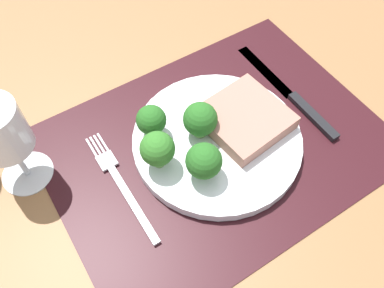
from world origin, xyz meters
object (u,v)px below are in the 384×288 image
Objects in this scene: steak at (244,117)px; knife at (294,97)px; fork at (121,184)px; wine_glass at (1,134)px; plate at (217,140)px.

knife is at bearing 1.69° from steak.
steak is 19.77cm from fork.
wine_glass is (-39.96, 9.63, 9.05)cm from knife.
knife is 1.63× the size of wine_glass.
plate is 1.26× the size of fork.
steak is at bearing 2.74° from plate.
plate is 15.04cm from knife.
wine_glass reaches higher than fork.
plate reaches higher than fork.
knife is at bearing -13.55° from wine_glass.
knife is 42.09cm from wine_glass.
wine_glass is at bearing 161.49° from steak.
plate is 2.21× the size of steak.
knife is at bearing -3.39° from fork.
steak is 10.57cm from knife.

